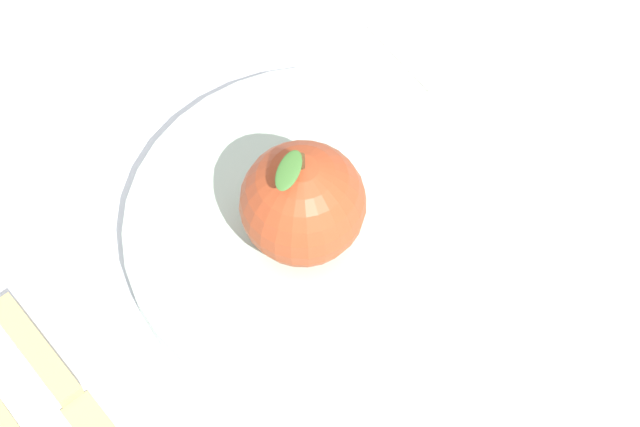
{
  "coord_description": "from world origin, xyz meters",
  "views": [
    {
      "loc": [
        0.22,
        0.2,
        0.51
      ],
      "look_at": [
        -0.02,
        -0.0,
        0.02
      ],
      "focal_mm": 54.28,
      "sensor_mm": 36.0,
      "label": 1
    }
  ],
  "objects_px": {
    "knife": "(75,401)",
    "linen_napkin": "(507,80)",
    "apple": "(298,201)",
    "dinner_plate": "(320,222)"
  },
  "relations": [
    {
      "from": "knife",
      "to": "linen_napkin",
      "type": "height_order",
      "value": "knife"
    },
    {
      "from": "apple",
      "to": "knife",
      "type": "relative_size",
      "value": 0.43
    },
    {
      "from": "dinner_plate",
      "to": "apple",
      "type": "bearing_deg",
      "value": -5.04
    },
    {
      "from": "apple",
      "to": "linen_napkin",
      "type": "bearing_deg",
      "value": 173.05
    },
    {
      "from": "knife",
      "to": "dinner_plate",
      "type": "bearing_deg",
      "value": 169.34
    },
    {
      "from": "apple",
      "to": "knife",
      "type": "bearing_deg",
      "value": -11.28
    },
    {
      "from": "knife",
      "to": "linen_napkin",
      "type": "bearing_deg",
      "value": 171.09
    },
    {
      "from": "dinner_plate",
      "to": "linen_napkin",
      "type": "bearing_deg",
      "value": 172.85
    },
    {
      "from": "apple",
      "to": "linen_napkin",
      "type": "distance_m",
      "value": 0.2
    },
    {
      "from": "linen_napkin",
      "to": "apple",
      "type": "bearing_deg",
      "value": -6.95
    }
  ]
}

